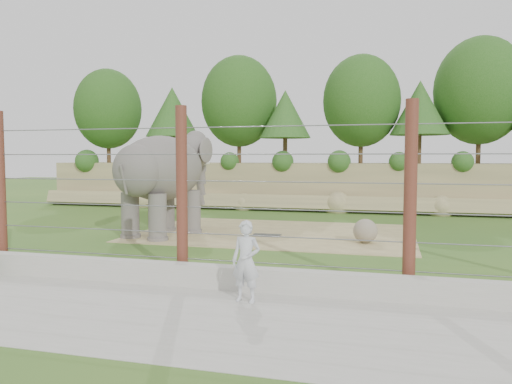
% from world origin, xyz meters
% --- Properties ---
extents(ground, '(90.00, 90.00, 0.00)m').
position_xyz_m(ground, '(0.00, 0.00, 0.00)').
color(ground, '#396325').
rests_on(ground, ground).
extents(back_embankment, '(30.00, 5.52, 8.77)m').
position_xyz_m(back_embankment, '(0.59, 12.68, 3.97)').
color(back_embankment, '#847A54').
rests_on(back_embankment, ground).
extents(dirt_patch, '(10.00, 7.00, 0.02)m').
position_xyz_m(dirt_patch, '(0.50, 3.00, 0.01)').
color(dirt_patch, '#988457').
rests_on(dirt_patch, ground).
extents(drain_grate, '(1.00, 0.60, 0.03)m').
position_xyz_m(drain_grate, '(0.33, 2.19, 0.04)').
color(drain_grate, '#262628').
rests_on(drain_grate, dirt_patch).
extents(elephant, '(3.03, 5.00, 3.77)m').
position_xyz_m(elephant, '(-3.35, 1.39, 1.89)').
color(elephant, '#68615D').
rests_on(elephant, ground).
extents(stone_ball, '(0.79, 0.79, 0.79)m').
position_xyz_m(stone_ball, '(3.84, 1.57, 0.42)').
color(stone_ball, gray).
rests_on(stone_ball, dirt_patch).
extents(retaining_wall, '(26.00, 0.35, 0.50)m').
position_xyz_m(retaining_wall, '(0.00, -5.00, 0.25)').
color(retaining_wall, '#A9A89C').
rests_on(retaining_wall, ground).
extents(walkway, '(26.00, 4.00, 0.01)m').
position_xyz_m(walkway, '(0.00, -7.00, 0.01)').
color(walkway, '#A9A89C').
rests_on(walkway, ground).
extents(barrier_fence, '(20.26, 0.26, 4.00)m').
position_xyz_m(barrier_fence, '(0.00, -4.50, 2.00)').
color(barrier_fence, '#56241A').
rests_on(barrier_fence, ground).
extents(zookeeper, '(0.62, 0.45, 1.60)m').
position_xyz_m(zookeeper, '(1.92, -5.82, 0.81)').
color(zookeeper, silver).
rests_on(zookeeper, walkway).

